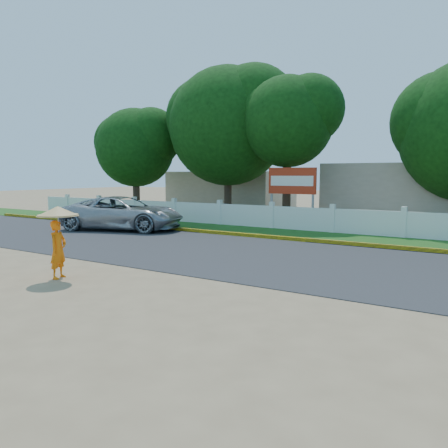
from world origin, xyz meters
name	(u,v)px	position (x,y,z in m)	size (l,w,h in m)	color
ground	(179,288)	(0.00, 0.00, 0.00)	(120.00, 120.00, 0.00)	#9E8460
road	(265,256)	(0.00, 4.50, 0.01)	(60.00, 7.00, 0.02)	#38383A
grass_verge	(321,236)	(0.00, 9.75, 0.01)	(60.00, 3.50, 0.03)	#2D601E
curb	(306,240)	(0.00, 8.05, 0.08)	(40.00, 0.18, 0.16)	yellow
fence	(332,221)	(0.00, 11.20, 0.55)	(40.00, 0.10, 1.10)	silver
building_near	(427,193)	(3.00, 18.00, 1.60)	(10.00, 6.00, 3.20)	#B7AD99
building_far	(231,191)	(-10.00, 19.00, 1.40)	(8.00, 5.00, 2.80)	#B7AD99
vehicle	(123,213)	(-8.78, 7.03, 0.79)	(2.62, 5.69, 1.58)	#9B9FA3
monk_with_parasol	(58,232)	(-3.13, -0.87, 1.20)	(1.01, 1.01, 1.84)	orange
billboard	(292,184)	(-2.45, 12.30, 2.14)	(2.50, 0.13, 2.95)	gray
tree_row	(331,128)	(-1.19, 14.18, 4.95)	(28.19, 7.75, 8.83)	#473828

